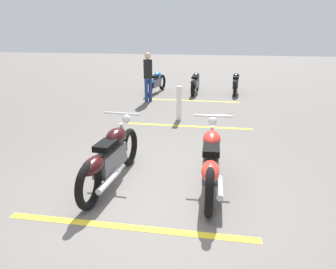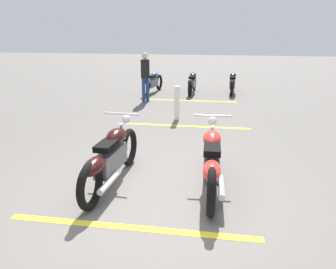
# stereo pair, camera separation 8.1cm
# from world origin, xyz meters

# --- Properties ---
(ground_plane) EXTENTS (60.00, 60.00, 0.00)m
(ground_plane) POSITION_xyz_m (0.00, 0.00, 0.00)
(ground_plane) COLOR #66605B
(motorcycle_bright_foreground) EXTENTS (2.23, 0.62, 1.04)m
(motorcycle_bright_foreground) POSITION_xyz_m (0.43, -0.77, 0.46)
(motorcycle_bright_foreground) COLOR black
(motorcycle_bright_foreground) RESTS_ON ground
(motorcycle_dark_foreground) EXTENTS (2.23, 0.62, 1.04)m
(motorcycle_dark_foreground) POSITION_xyz_m (0.30, 0.77, 0.46)
(motorcycle_dark_foreground) COLOR black
(motorcycle_dark_foreground) RESTS_ON ground
(motorcycle_row_far_left) EXTENTS (2.01, 0.28, 0.76)m
(motorcycle_row_far_left) POSITION_xyz_m (8.63, -1.14, 0.41)
(motorcycle_row_far_left) COLOR black
(motorcycle_row_far_left) RESTS_ON ground
(motorcycle_row_left) EXTENTS (2.05, 0.26, 0.77)m
(motorcycle_row_left) POSITION_xyz_m (8.34, 0.39, 0.42)
(motorcycle_row_left) COLOR black
(motorcycle_row_left) RESTS_ON ground
(motorcycle_row_center) EXTENTS (2.07, 0.42, 0.78)m
(motorcycle_row_center) POSITION_xyz_m (8.17, 1.94, 0.43)
(motorcycle_row_center) COLOR black
(motorcycle_row_center) RESTS_ON ground
(bystander_near_row) EXTENTS (0.29, 0.29, 1.65)m
(bystander_near_row) POSITION_xyz_m (6.54, 1.80, 0.92)
(bystander_near_row) COLOR navy
(bystander_near_row) RESTS_ON ground
(bollard_post) EXTENTS (0.14, 0.14, 0.92)m
(bollard_post) POSITION_xyz_m (4.38, 0.37, 0.46)
(bollard_post) COLOR white
(bollard_post) RESTS_ON ground
(parking_stripe_near) EXTENTS (0.20, 3.20, 0.01)m
(parking_stripe_near) POSITION_xyz_m (-0.77, 0.14, 0.00)
(parking_stripe_near) COLOR yellow
(parking_stripe_near) RESTS_ON ground
(parking_stripe_mid) EXTENTS (0.20, 3.20, 0.01)m
(parking_stripe_mid) POSITION_xyz_m (3.78, 0.01, 0.00)
(parking_stripe_mid) COLOR yellow
(parking_stripe_mid) RESTS_ON ground
(parking_stripe_far) EXTENTS (0.20, 3.20, 0.01)m
(parking_stripe_far) POSITION_xyz_m (6.95, 0.29, 0.00)
(parking_stripe_far) COLOR yellow
(parking_stripe_far) RESTS_ON ground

